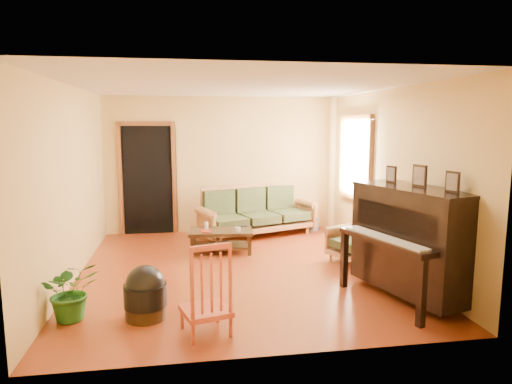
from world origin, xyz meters
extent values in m
plane|color=maroon|center=(0.00, 0.00, 0.00)|extent=(5.00, 5.00, 0.00)
cube|color=black|center=(-1.45, 2.48, 1.02)|extent=(1.08, 0.16, 2.05)
cube|color=white|center=(2.21, 1.30, 1.50)|extent=(0.12, 1.36, 1.46)
cube|color=#9E653A|center=(0.58, 1.96, 0.47)|extent=(2.35, 1.58, 0.93)
cube|color=black|center=(-0.19, 0.95, 0.19)|extent=(1.06, 0.64, 0.37)
cube|color=#9E653A|center=(1.77, 0.02, 0.39)|extent=(0.99, 1.01, 0.78)
cube|color=black|center=(1.91, -1.38, 0.68)|extent=(1.31, 1.73, 1.35)
cylinder|color=black|center=(-1.21, -1.48, 0.22)|extent=(0.59, 0.59, 0.44)
cube|color=#9C341C|center=(-0.59, -1.94, 0.48)|extent=(0.56, 0.59, 0.96)
cube|color=#BE883F|center=(1.67, 2.35, 0.29)|extent=(0.44, 0.21, 0.57)
cylinder|color=#2F4B8D|center=(1.75, 2.24, 0.13)|extent=(0.25, 0.25, 0.26)
imported|color=#1F5919|center=(-1.99, -1.39, 0.32)|extent=(0.71, 0.67, 0.65)
imported|color=maroon|center=(-0.52, 0.85, 0.38)|extent=(0.19, 0.23, 0.02)
cylinder|color=silver|center=(-0.42, 1.08, 0.43)|extent=(0.07, 0.07, 0.11)
cylinder|color=silver|center=(0.07, 0.83, 0.40)|extent=(0.11, 0.11, 0.06)
cube|color=black|center=(0.19, 1.13, 0.38)|extent=(0.16, 0.10, 0.02)
camera|label=1|loc=(-0.77, -6.30, 2.09)|focal=32.00mm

